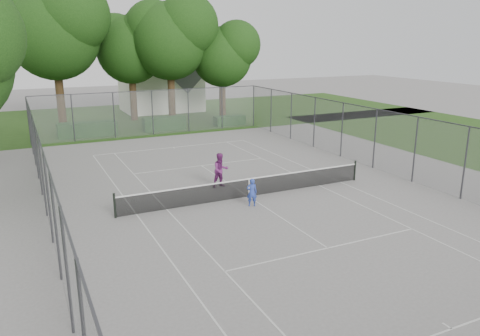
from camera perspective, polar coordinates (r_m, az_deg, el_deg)
name	(u,v)px	position (r m, az deg, el deg)	size (l,w,h in m)	color
ground	(249,197)	(22.68, 1.10, -3.53)	(120.00, 120.00, 0.00)	slate
grass_far	(128,118)	(46.75, -13.46, 5.94)	(60.00, 20.00, 0.00)	#204012
court_markings	(249,197)	(22.68, 1.10, -3.52)	(11.03, 23.83, 0.01)	silver
tennis_net	(249,187)	(22.52, 1.10, -2.30)	(12.87, 0.10, 1.10)	black
perimeter_fence	(249,161)	(22.16, 1.12, 0.90)	(18.08, 34.08, 3.52)	#38383D
tree_far_left	(55,27)	(42.11, -21.66, 15.72)	(8.44, 7.71, 12.13)	#352213
tree_far_midleft	(131,44)	(44.89, -13.12, 14.52)	(7.04, 6.43, 10.12)	#352213
tree_far_midright	(171,34)	(43.47, -8.46, 15.80)	(7.86, 7.18, 11.30)	#352213
tree_far_right	(223,52)	(44.36, -2.08, 13.97)	(6.32, 5.77, 9.09)	#352213
hedge_left	(87,129)	(38.73, -18.12, 4.53)	(4.44, 1.33, 1.11)	#184114
hedge_mid	(164,124)	(39.81, -9.21, 5.37)	(3.52, 1.00, 1.11)	#184114
hedge_right	(230,120)	(41.71, -1.29, 5.82)	(2.73, 1.00, 0.82)	#184114
house	(160,73)	(50.72, -9.69, 11.30)	(7.80, 6.04, 9.71)	white
girl_player	(252,192)	(21.26, 1.45, -2.98)	(0.48, 0.31, 1.31)	#2B42A4
woman_player	(221,170)	(23.94, -2.37, -0.27)	(0.87, 0.68, 1.79)	#71256A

